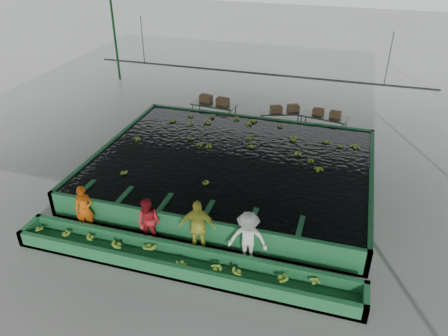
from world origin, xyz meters
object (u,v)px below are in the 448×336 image
(worker_c, at_px, (197,228))
(worker_a, at_px, (84,209))
(box_stack_left, at_px, (214,103))
(box_stack_mid, at_px, (285,111))
(box_stack_right, at_px, (326,116))
(packing_table_right, at_px, (323,125))
(packing_table_left, at_px, (214,113))
(flotation_tank, at_px, (232,168))
(packing_table_mid, at_px, (281,120))
(sorting_trough, at_px, (181,262))
(worker_b, at_px, (149,222))
(worker_d, at_px, (248,239))

(worker_c, bearing_deg, worker_a, 168.28)
(worker_a, height_order, box_stack_left, worker_a)
(worker_c, bearing_deg, box_stack_mid, 72.88)
(box_stack_mid, bearing_deg, box_stack_right, -2.32)
(packing_table_right, bearing_deg, packing_table_left, -178.89)
(box_stack_right, bearing_deg, box_stack_left, -179.70)
(worker_c, xyz_separation_m, box_stack_right, (2.75, 9.15, 0.03))
(flotation_tank, height_order, packing_table_mid, flotation_tank)
(worker_a, bearing_deg, packing_table_left, 59.81)
(packing_table_left, bearing_deg, sorting_trough, -77.28)
(worker_c, distance_m, box_stack_mid, 9.27)
(packing_table_mid, relative_size, box_stack_mid, 1.49)
(packing_table_right, distance_m, box_stack_left, 5.13)
(packing_table_left, xyz_separation_m, box_stack_mid, (3.30, 0.20, 0.41))
(sorting_trough, xyz_separation_m, worker_c, (0.21, 0.80, 0.65))
(flotation_tank, distance_m, box_stack_left, 5.34)
(worker_b, bearing_deg, packing_table_left, 96.95)
(box_stack_left, bearing_deg, worker_c, -74.95)
(worker_c, distance_m, worker_d, 1.48)
(sorting_trough, distance_m, worker_c, 1.05)
(worker_b, relative_size, packing_table_left, 0.73)
(sorting_trough, relative_size, packing_table_right, 4.87)
(worker_d, height_order, box_stack_left, worker_d)
(packing_table_right, bearing_deg, box_stack_mid, 176.87)
(worker_b, relative_size, packing_table_right, 0.74)
(sorting_trough, height_order, packing_table_left, packing_table_left)
(worker_a, xyz_separation_m, packing_table_right, (6.34, 9.13, -0.32))
(sorting_trough, xyz_separation_m, packing_table_mid, (0.93, 10.00, 0.19))
(packing_table_right, relative_size, box_stack_left, 1.43)
(worker_c, bearing_deg, box_stack_right, 61.56)
(box_stack_right, bearing_deg, packing_table_right, -166.85)
(packing_table_left, height_order, packing_table_mid, packing_table_left)
(flotation_tank, bearing_deg, box_stack_right, 58.64)
(packing_table_left, bearing_deg, worker_b, -84.26)
(flotation_tank, height_order, box_stack_mid, box_stack_mid)
(worker_c, xyz_separation_m, worker_d, (1.48, 0.00, -0.05))
(worker_d, bearing_deg, packing_table_right, 76.07)
(box_stack_left, xyz_separation_m, box_stack_right, (5.20, 0.03, -0.02))
(flotation_tank, distance_m, worker_a, 5.54)
(box_stack_mid, bearing_deg, worker_c, -95.40)
(flotation_tank, relative_size, worker_c, 5.55)
(sorting_trough, bearing_deg, box_stack_right, 73.45)
(box_stack_left, bearing_deg, packing_table_left, -74.05)
(worker_a, relative_size, packing_table_right, 0.76)
(box_stack_mid, bearing_deg, packing_table_mid, -170.25)
(flotation_tank, height_order, packing_table_left, packing_table_left)
(worker_c, relative_size, box_stack_right, 1.46)
(sorting_trough, height_order, box_stack_mid, box_stack_mid)
(box_stack_left, bearing_deg, box_stack_right, 0.30)
(flotation_tank, bearing_deg, sorting_trough, -90.00)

